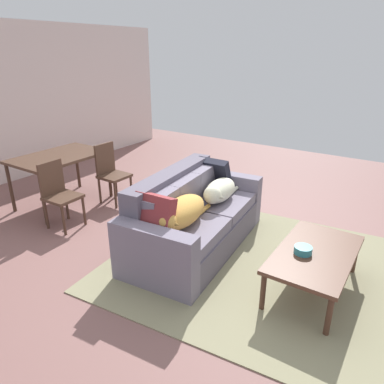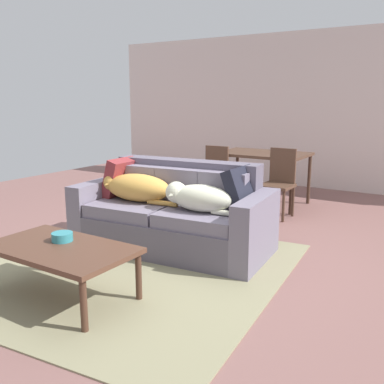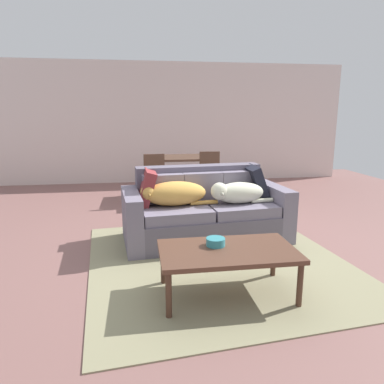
{
  "view_description": "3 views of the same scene",
  "coord_description": "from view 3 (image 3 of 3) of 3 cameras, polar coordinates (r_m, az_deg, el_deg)",
  "views": [
    {
      "loc": [
        -3.22,
        -2.13,
        2.23
      ],
      "look_at": [
        -0.21,
        -0.13,
        0.77
      ],
      "focal_mm": 33.22,
      "sensor_mm": 36.0,
      "label": 1
    },
    {
      "loc": [
        2.47,
        -3.67,
        1.56
      ],
      "look_at": [
        0.14,
        -0.0,
        0.62
      ],
      "focal_mm": 40.77,
      "sensor_mm": 36.0,
      "label": 2
    },
    {
      "loc": [
        -0.87,
        -4.29,
        1.58
      ],
      "look_at": [
        -0.26,
        -0.33,
        0.68
      ],
      "focal_mm": 33.12,
      "sensor_mm": 36.0,
      "label": 3
    }
  ],
  "objects": [
    {
      "name": "dining_table",
      "position": [
        6.7,
        -2.02,
        5.08
      ],
      "size": [
        1.3,
        0.87,
        0.78
      ],
      "color": "#4F3527",
      "rests_on": "ground"
    },
    {
      "name": "dog_on_right_cushion",
      "position": [
        4.38,
        7.14,
        -0.1
      ],
      "size": [
        0.8,
        0.38,
        0.27
      ],
      "rotation": [
        0.0,
        0.0,
        0.1
      ],
      "color": "beige",
      "rests_on": "couch"
    },
    {
      "name": "couch",
      "position": [
        4.5,
        2.02,
        -3.24
      ],
      "size": [
        2.1,
        1.12,
        0.91
      ],
      "rotation": [
        0.0,
        0.0,
        0.1
      ],
      "color": "#5C5564",
      "rests_on": "ground"
    },
    {
      "name": "throw_pillow_by_right_arm",
      "position": [
        4.72,
        10.31,
        1.52
      ],
      "size": [
        0.27,
        0.45,
        0.45
      ],
      "primitive_type": "cube",
      "rotation": [
        0.0,
        -0.37,
        0.01
      ],
      "color": "black",
      "rests_on": "couch"
    },
    {
      "name": "ground_plane",
      "position": [
        4.65,
        2.62,
        -7.24
      ],
      "size": [
        10.0,
        10.0,
        0.0
      ],
      "primitive_type": "plane",
      "color": "#835954"
    },
    {
      "name": "dining_chair_near_right",
      "position": [
        6.28,
        3.0,
        2.69
      ],
      "size": [
        0.41,
        0.41,
        0.91
      ],
      "rotation": [
        0.0,
        0.0,
        -0.02
      ],
      "color": "#4F3527",
      "rests_on": "ground"
    },
    {
      "name": "coffee_table",
      "position": [
        3.12,
        5.76,
        -9.88
      ],
      "size": [
        1.18,
        0.68,
        0.43
      ],
      "color": "brown",
      "rests_on": "ground"
    },
    {
      "name": "back_partition",
      "position": [
        8.33,
        -2.77,
        11.02
      ],
      "size": [
        8.0,
        0.12,
        2.7
      ],
      "primitive_type": "cube",
      "color": "beige",
      "rests_on": "ground"
    },
    {
      "name": "dog_on_left_cushion",
      "position": [
        4.25,
        -3.05,
        -0.24
      ],
      "size": [
        0.93,
        0.44,
        0.29
      ],
      "rotation": [
        0.0,
        0.0,
        0.1
      ],
      "color": "gold",
      "rests_on": "couch"
    },
    {
      "name": "throw_pillow_by_left_arm",
      "position": [
        4.33,
        -7.38,
        0.61
      ],
      "size": [
        0.26,
        0.45,
        0.46
      ],
      "primitive_type": "cube",
      "rotation": [
        0.0,
        0.29,
        0.03
      ],
      "color": "maroon",
      "rests_on": "couch"
    },
    {
      "name": "bowl_on_coffee_table",
      "position": [
        3.16,
        3.82,
        -8.01
      ],
      "size": [
        0.17,
        0.17,
        0.07
      ],
      "primitive_type": "cylinder",
      "color": "teal",
      "rests_on": "coffee_table"
    },
    {
      "name": "dining_chair_near_left",
      "position": [
        6.11,
        -5.98,
        2.28
      ],
      "size": [
        0.41,
        0.41,
        0.89
      ],
      "rotation": [
        0.0,
        0.0,
        0.04
      ],
      "color": "#4F3527",
      "rests_on": "ground"
    },
    {
      "name": "area_rug",
      "position": [
        3.93,
        4.12,
        -11.0
      ],
      "size": [
        2.95,
        3.1,
        0.01
      ],
      "primitive_type": "cube",
      "rotation": [
        0.0,
        0.0,
        0.1
      ],
      "color": "gray",
      "rests_on": "ground"
    }
  ]
}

